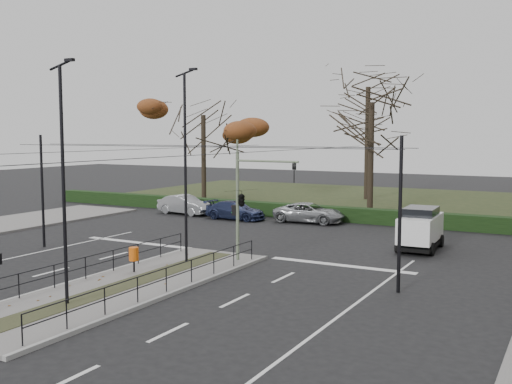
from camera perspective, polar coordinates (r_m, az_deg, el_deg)
ground at (r=26.32m, az=-8.66°, el=-7.80°), size 140.00×140.00×0.00m
median_island at (r=24.43m, az=-12.26°, el=-8.75°), size 4.40×15.00×0.14m
park at (r=56.92m, az=6.25°, el=-0.51°), size 38.00×26.00×0.10m
hedge at (r=44.85m, az=-0.32°, el=-1.54°), size 38.00×1.00×1.00m
median_railing at (r=24.15m, az=-12.46°, el=-6.71°), size 4.14×13.24×0.92m
catenary at (r=27.04m, az=-6.68°, el=-0.06°), size 20.00×34.00×6.00m
traffic_light at (r=27.80m, az=-1.25°, el=-0.55°), size 3.47×1.94×5.07m
litter_bin at (r=26.31m, az=-11.56°, el=-5.84°), size 0.42×0.42×1.07m
streetlamp_median_near at (r=21.51m, az=-17.84°, el=0.93°), size 0.70×0.14×8.41m
streetlamp_median_far at (r=27.52m, az=-6.71°, el=2.57°), size 0.74×0.15×8.84m
parked_car_second at (r=45.36m, az=-6.80°, el=-1.21°), size 4.52×2.00×1.44m
parked_car_third at (r=42.41m, az=-1.99°, el=-1.75°), size 4.48×1.88×1.29m
parked_car_fourth at (r=41.04m, az=5.10°, el=-1.98°), size 4.97×2.54×1.34m
white_van at (r=32.47m, az=15.39°, el=-3.28°), size 2.02×4.14×2.24m
rust_tree at (r=54.65m, az=-5.04°, el=7.31°), size 9.77×9.77×10.03m
bare_tree_center at (r=55.49m, az=10.62°, el=9.05°), size 7.05×7.05×13.48m
bare_tree_near at (r=45.36m, az=10.95°, el=7.63°), size 7.19×7.19×10.98m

